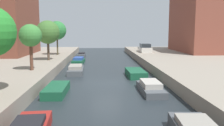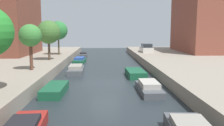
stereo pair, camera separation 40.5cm
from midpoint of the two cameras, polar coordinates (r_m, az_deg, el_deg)
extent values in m
plane|color=#232B30|center=(21.17, -1.02, -4.86)|extent=(84.00, 84.00, 0.00)
cube|color=brown|center=(44.24, 22.71, 8.89)|extent=(10.00, 13.02, 9.87)
cylinder|color=brown|center=(23.13, -18.19, 1.44)|extent=(0.29, 0.29, 2.46)
sphere|color=#3B8239|center=(23.01, -18.39, 6.25)|extent=(2.04, 2.04, 2.04)
cylinder|color=brown|center=(30.30, -14.34, 2.96)|extent=(0.28, 0.28, 2.41)
sphere|color=#3F6E2F|center=(30.21, -14.48, 7.11)|extent=(2.82, 2.82, 2.82)
cylinder|color=#4D452E|center=(36.61, -12.24, 4.01)|extent=(0.22, 0.22, 2.65)
sphere|color=#2D7A38|center=(36.54, -12.34, 7.58)|extent=(2.74, 2.74, 2.74)
cube|color=beige|center=(40.88, 8.40, 3.19)|extent=(1.77, 4.55, 0.80)
cube|color=#1E2328|center=(40.50, 8.51, 4.14)|extent=(1.54, 2.51, 0.61)
cube|color=black|center=(11.08, -19.64, -13.56)|extent=(1.39, 2.07, 0.23)
cube|color=#195638|center=(18.16, -12.80, -6.21)|extent=(1.55, 3.79, 0.61)
cube|color=#4C5156|center=(26.40, -8.12, -1.78)|extent=(1.76, 4.52, 0.56)
cube|color=gray|center=(26.16, -8.18, -0.87)|extent=(1.45, 2.51, 0.35)
cube|color=#195638|center=(34.50, -7.39, 0.42)|extent=(1.69, 3.99, 0.48)
cube|color=#2D4C9E|center=(34.51, -7.39, 1.11)|extent=(1.36, 2.22, 0.35)
cube|color=#4C5156|center=(42.14, -6.59, 1.81)|extent=(1.26, 3.65, 0.54)
cube|color=black|center=(42.36, -6.57, 2.36)|extent=(1.07, 2.01, 0.22)
cube|color=#4C5156|center=(18.36, 9.40, -6.18)|extent=(1.52, 4.27, 0.48)
cube|color=#B2ADA3|center=(18.24, 9.45, -4.89)|extent=(1.29, 2.35, 0.38)
cube|color=#195638|center=(24.29, 6.07, -2.45)|extent=(1.82, 3.88, 0.67)
camera|label=1|loc=(0.20, -89.55, 0.06)|focal=38.47mm
camera|label=2|loc=(0.20, 90.45, -0.06)|focal=38.47mm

